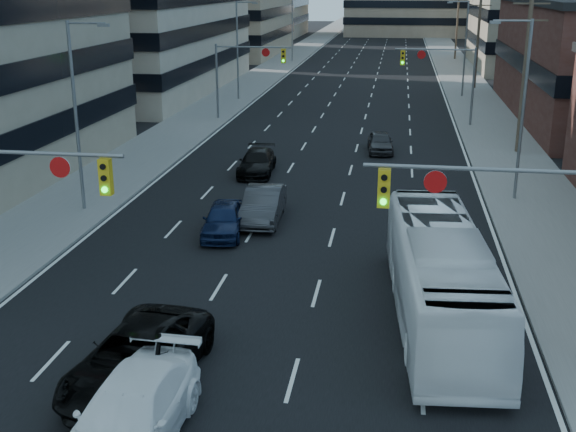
{
  "coord_description": "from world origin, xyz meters",
  "views": [
    {
      "loc": [
        4.36,
        -11.65,
        10.66
      ],
      "look_at": [
        0.45,
        14.07,
        2.2
      ],
      "focal_mm": 45.0,
      "sensor_mm": 36.0,
      "label": 1
    }
  ],
  "objects_px": {
    "white_van": "(130,416)",
    "sedan_blue": "(224,219)",
    "black_pickup": "(138,357)",
    "transit_bus": "(440,276)"
  },
  "relations": [
    {
      "from": "transit_bus",
      "to": "sedan_blue",
      "type": "bearing_deg",
      "value": 136.36
    },
    {
      "from": "white_van",
      "to": "transit_bus",
      "type": "bearing_deg",
      "value": 48.3
    },
    {
      "from": "black_pickup",
      "to": "white_van",
      "type": "relative_size",
      "value": 1.03
    },
    {
      "from": "black_pickup",
      "to": "white_van",
      "type": "bearing_deg",
      "value": -68.52
    },
    {
      "from": "white_van",
      "to": "transit_bus",
      "type": "distance_m",
      "value": 11.04
    },
    {
      "from": "black_pickup",
      "to": "sedan_blue",
      "type": "bearing_deg",
      "value": 98.29
    },
    {
      "from": "white_van",
      "to": "sedan_blue",
      "type": "relative_size",
      "value": 1.34
    },
    {
      "from": "black_pickup",
      "to": "sedan_blue",
      "type": "distance_m",
      "value": 12.5
    },
    {
      "from": "sedan_blue",
      "to": "transit_bus",
      "type": "bearing_deg",
      "value": -44.89
    },
    {
      "from": "sedan_blue",
      "to": "white_van",
      "type": "bearing_deg",
      "value": -90.75
    }
  ]
}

